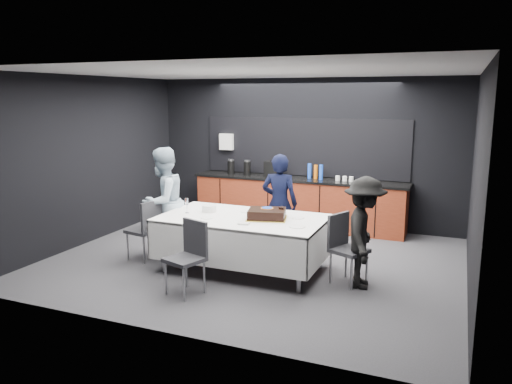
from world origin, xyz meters
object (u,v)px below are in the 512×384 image
(party_table, at_px, (243,226))
(champagne_flute, at_px, (187,202))
(chair_near, at_px, (189,252))
(person_left, at_px, (163,202))
(chair_left, at_px, (147,226))
(person_center, at_px, (279,203))
(plate_stack, at_px, (209,208))
(cake_assembly, at_px, (267,214))
(chair_right, at_px, (345,243))
(person_right, at_px, (364,233))

(party_table, bearing_deg, champagne_flute, -174.03)
(chair_near, distance_m, person_left, 1.69)
(chair_left, height_order, person_center, person_center)
(plate_stack, distance_m, chair_left, 1.01)
(plate_stack, relative_size, person_center, 0.14)
(chair_left, relative_size, person_center, 0.59)
(party_table, relative_size, champagne_flute, 10.36)
(cake_assembly, height_order, person_center, person_center)
(champagne_flute, relative_size, chair_left, 0.24)
(chair_left, distance_m, chair_right, 2.97)
(plate_stack, height_order, chair_near, chair_near)
(person_left, bearing_deg, champagne_flute, 73.25)
(person_center, distance_m, person_left, 1.82)
(plate_stack, xyz_separation_m, person_center, (0.78, 0.90, -0.04))
(chair_right, bearing_deg, person_right, -17.74)
(chair_left, bearing_deg, plate_stack, 16.07)
(champagne_flute, distance_m, person_right, 2.58)
(plate_stack, bearing_deg, person_right, -2.62)
(chair_left, height_order, person_left, person_left)
(cake_assembly, xyz_separation_m, chair_near, (-0.64, -1.06, -0.31))
(cake_assembly, distance_m, champagne_flute, 1.22)
(cake_assembly, bearing_deg, person_right, -1.38)
(chair_near, relative_size, person_right, 0.63)
(person_center, bearing_deg, person_left, 21.26)
(plate_stack, xyz_separation_m, chair_left, (-0.93, -0.27, -0.30))
(party_table, bearing_deg, person_left, 172.69)
(chair_left, xyz_separation_m, person_right, (3.23, 0.16, 0.20))
(chair_left, bearing_deg, person_center, 34.31)
(party_table, bearing_deg, cake_assembly, 5.81)
(chair_near, height_order, person_right, person_right)
(chair_near, relative_size, person_center, 0.59)
(chair_left, bearing_deg, cake_assembly, 5.94)
(plate_stack, distance_m, person_center, 1.19)
(champagne_flute, xyz_separation_m, chair_near, (0.57, -0.93, -0.40))
(party_table, xyz_separation_m, person_right, (1.72, 0.00, 0.09))
(cake_assembly, relative_size, person_right, 0.44)
(chair_left, bearing_deg, party_table, 5.97)
(chair_left, distance_m, person_left, 0.47)
(party_table, bearing_deg, plate_stack, 169.50)
(plate_stack, relative_size, champagne_flute, 0.95)
(cake_assembly, relative_size, chair_left, 0.69)
(cake_assembly, height_order, person_left, person_left)
(plate_stack, xyz_separation_m, person_right, (2.30, -0.11, -0.10))
(party_table, xyz_separation_m, chair_right, (1.45, 0.09, -0.11))
(champagne_flute, distance_m, chair_near, 1.16)
(person_center, relative_size, person_left, 0.93)
(party_table, relative_size, plate_stack, 10.88)
(chair_right, bearing_deg, person_center, 143.76)
(champagne_flute, distance_m, chair_left, 0.78)
(person_center, bearing_deg, cake_assembly, 93.83)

